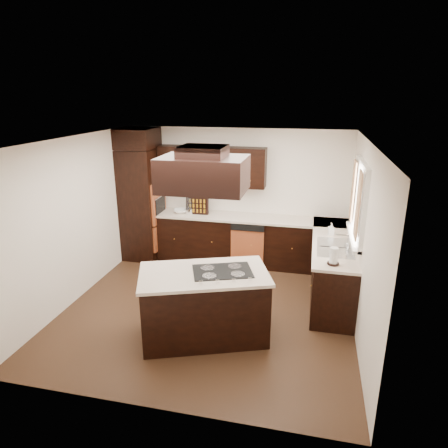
{
  "coord_description": "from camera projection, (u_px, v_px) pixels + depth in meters",
  "views": [
    {
      "loc": [
        1.4,
        -5.18,
        3.1
      ],
      "look_at": [
        0.1,
        0.6,
        1.15
      ],
      "focal_mm": 32.0,
      "sensor_mm": 36.0,
      "label": 1
    }
  ],
  "objects": [
    {
      "name": "curtain_right",
      "position": [
        353.0,
        191.0,
        6.01
      ],
      "size": [
        0.02,
        0.34,
        0.9
      ],
      "primitive_type": "cube",
      "color": "beige",
      "rests_on": "wall_right"
    },
    {
      "name": "window_pane",
      "position": [
        361.0,
        201.0,
        5.62
      ],
      "size": [
        0.0,
        1.2,
        1.0
      ],
      "primitive_type": "cube",
      "color": "white",
      "rests_on": "wall_right"
    },
    {
      "name": "island_top",
      "position": [
        204.0,
        274.0,
        5.09
      ],
      "size": [
        1.86,
        1.43,
        0.04
      ],
      "primitive_type": "cube",
      "rotation": [
        0.0,
        0.0,
        0.36
      ],
      "color": "beige",
      "rests_on": "island"
    },
    {
      "name": "ceiling",
      "position": [
        207.0,
        140.0,
        5.28
      ],
      "size": [
        4.2,
        4.2,
        0.02
      ],
      "primitive_type": "cube",
      "color": "white",
      "rests_on": "ground"
    },
    {
      "name": "spice_rack",
      "position": [
        198.0,
        205.0,
        7.51
      ],
      "size": [
        0.41,
        0.12,
        0.33
      ],
      "primitive_type": "cube",
      "rotation": [
        0.0,
        0.0,
        0.05
      ],
      "color": "black",
      "rests_on": "countertop_back"
    },
    {
      "name": "curtain_left",
      "position": [
        358.0,
        205.0,
        5.23
      ],
      "size": [
        0.02,
        0.34,
        0.9
      ],
      "primitive_type": "cube",
      "color": "beige",
      "rests_on": "wall_right"
    },
    {
      "name": "range_hood",
      "position": [
        203.0,
        174.0,
        4.85
      ],
      "size": [
        1.05,
        0.72,
        0.42
      ],
      "primitive_type": "cube",
      "color": "black",
      "rests_on": "ceiling"
    },
    {
      "name": "sink_rim",
      "position": [
        335.0,
        247.0,
        5.9
      ],
      "size": [
        0.52,
        0.84,
        0.01
      ],
      "primitive_type": "cube",
      "color": "silver",
      "rests_on": "countertop_right"
    },
    {
      "name": "window_frame",
      "position": [
        359.0,
        201.0,
        5.62
      ],
      "size": [
        0.06,
        1.32,
        1.12
      ],
      "primitive_type": "cube",
      "color": "white",
      "rests_on": "wall_right"
    },
    {
      "name": "soap_bottle",
      "position": [
        331.0,
        229.0,
        6.4
      ],
      "size": [
        0.1,
        0.1,
        0.2
      ],
      "primitive_type": "imported",
      "rotation": [
        0.0,
        0.0,
        0.15
      ],
      "color": "white",
      "rests_on": "countertop_right"
    },
    {
      "name": "countertop_right",
      "position": [
        333.0,
        241.0,
        6.24
      ],
      "size": [
        0.63,
        2.4,
        0.04
      ],
      "primitive_type": "cube",
      "color": "beige",
      "rests_on": "base_cabinets_right"
    },
    {
      "name": "base_cabinets_right",
      "position": [
        332.0,
        268.0,
        6.38
      ],
      "size": [
        0.6,
        2.4,
        0.88
      ],
      "primitive_type": "cube",
      "color": "black",
      "rests_on": "floor"
    },
    {
      "name": "blender_base",
      "position": [
        189.0,
        211.0,
        7.53
      ],
      "size": [
        0.15,
        0.15,
        0.1
      ],
      "primitive_type": "cylinder",
      "color": "silver",
      "rests_on": "countertop_back"
    },
    {
      "name": "cooktop",
      "position": [
        222.0,
        271.0,
        5.11
      ],
      "size": [
        0.87,
        0.73,
        0.01
      ],
      "primitive_type": "cube",
      "rotation": [
        0.0,
        0.0,
        0.36
      ],
      "color": "black",
      "rests_on": "island_top"
    },
    {
      "name": "upper_cabinets",
      "position": [
        212.0,
        166.0,
        7.37
      ],
      "size": [
        2.0,
        0.34,
        0.72
      ],
      "primitive_type": "cube",
      "color": "black",
      "rests_on": "wall_back"
    },
    {
      "name": "wall_front",
      "position": [
        150.0,
        302.0,
        3.71
      ],
      "size": [
        4.2,
        0.02,
        2.5
      ],
      "primitive_type": "cube",
      "color": "white",
      "rests_on": "ground"
    },
    {
      "name": "floor",
      "position": [
        209.0,
        308.0,
        6.06
      ],
      "size": [
        4.2,
        4.2,
        0.02
      ],
      "primitive_type": "cube",
      "color": "#52341F",
      "rests_on": "ground"
    },
    {
      "name": "oven_column",
      "position": [
        142.0,
        204.0,
        7.68
      ],
      "size": [
        0.65,
        0.75,
        2.12
      ],
      "primitive_type": "cube",
      "color": "black",
      "rests_on": "floor"
    },
    {
      "name": "blender_pitcher",
      "position": [
        189.0,
        202.0,
        7.48
      ],
      "size": [
        0.13,
        0.13,
        0.26
      ],
      "primitive_type": "cone",
      "color": "silver",
      "rests_on": "blender_base"
    },
    {
      "name": "base_cabinets_back",
      "position": [
        235.0,
        240.0,
        7.58
      ],
      "size": [
        2.93,
        0.6,
        0.88
      ],
      "primitive_type": "cube",
      "color": "black",
      "rests_on": "floor"
    },
    {
      "name": "island",
      "position": [
        204.0,
        306.0,
        5.23
      ],
      "size": [
        1.78,
        1.36,
        0.88
      ],
      "primitive_type": "cube",
      "rotation": [
        0.0,
        0.0,
        0.36
      ],
      "color": "black",
      "rests_on": "floor"
    },
    {
      "name": "paper_towel",
      "position": [
        334.0,
        256.0,
        5.29
      ],
      "size": [
        0.14,
        0.14,
        0.24
      ],
      "primitive_type": "cylinder",
      "rotation": [
        0.0,
        0.0,
        0.33
      ],
      "color": "white",
      "rests_on": "countertop_right"
    },
    {
      "name": "wall_back",
      "position": [
        236.0,
        195.0,
        7.62
      ],
      "size": [
        4.2,
        0.02,
        2.5
      ],
      "primitive_type": "cube",
      "color": "white",
      "rests_on": "ground"
    },
    {
      "name": "hood_duct",
      "position": [
        203.0,
        151.0,
        4.77
      ],
      "size": [
        0.55,
        0.5,
        0.13
      ],
      "primitive_type": "cube",
      "color": "black",
      "rests_on": "ceiling"
    },
    {
      "name": "wall_oven_face",
      "position": [
        159.0,
        202.0,
        7.59
      ],
      "size": [
        0.05,
        0.62,
        0.78
      ],
      "primitive_type": "cube",
      "color": "#B2522B",
      "rests_on": "oven_column"
    },
    {
      "name": "countertop_back",
      "position": [
        235.0,
        217.0,
        7.43
      ],
      "size": [
        2.93,
        0.63,
        0.04
      ],
      "primitive_type": "cube",
      "color": "beige",
      "rests_on": "base_cabinets_back"
    },
    {
      "name": "wall_left",
      "position": [
        75.0,
        220.0,
        6.11
      ],
      "size": [
        0.02,
        4.2,
        2.5
      ],
      "primitive_type": "cube",
      "color": "white",
      "rests_on": "ground"
    },
    {
      "name": "dishwasher_front",
      "position": [
        247.0,
        249.0,
        7.26
      ],
      "size": [
        0.6,
        0.05,
        0.72
      ],
      "primitive_type": "cube",
      "color": "#B2522B",
      "rests_on": "floor"
    },
    {
      "name": "mixing_bowl",
      "position": [
        181.0,
        211.0,
        7.61
      ],
      "size": [
        0.35,
        0.35,
        0.07
      ],
      "primitive_type": "imported",
      "rotation": [
        0.0,
        0.0,
        0.31
      ],
      "color": "white",
      "rests_on": "countertop_back"
    },
    {
      "name": "wall_right",
      "position": [
        363.0,
        241.0,
        5.23
      ],
      "size": [
        0.02,
        4.2,
        2.5
      ],
      "primitive_type": "cube",
      "color": "white",
      "rests_on": "ground"
    }
  ]
}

